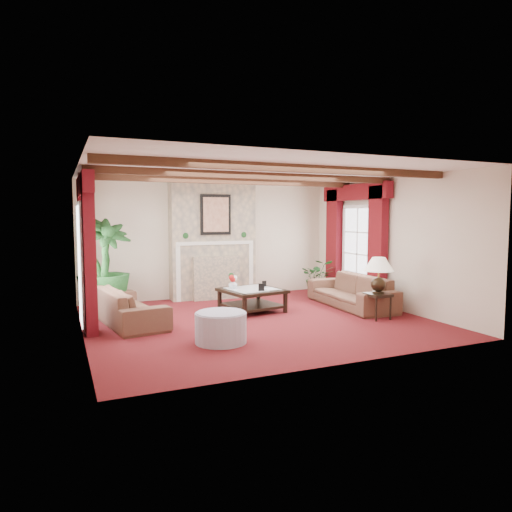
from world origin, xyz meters
name	(u,v)px	position (x,y,z in m)	size (l,w,h in m)	color
floor	(257,320)	(0.00, 0.00, 0.00)	(6.00, 6.00, 0.00)	#4B0D0F
ceiling	(257,172)	(0.00, 0.00, 2.70)	(6.00, 6.00, 0.00)	white
back_wall	(210,240)	(0.00, 2.75, 1.35)	(6.00, 0.02, 2.70)	beige
left_wall	(81,252)	(-3.00, 0.00, 1.35)	(0.02, 5.50, 2.70)	beige
right_wall	(388,243)	(3.00, 0.00, 1.35)	(0.02, 5.50, 2.70)	beige
ceiling_beams	(257,176)	(0.00, 0.00, 2.64)	(6.00, 3.00, 0.12)	#311A0F
fireplace	(212,182)	(0.00, 2.55, 2.70)	(2.00, 0.52, 2.70)	tan
french_door_left	(78,204)	(-2.97, 1.00, 2.13)	(0.10, 1.10, 2.16)	white
french_door_right	(359,207)	(2.97, 1.00, 2.13)	(0.10, 1.10, 2.16)	white
curtains_left	(84,180)	(-2.86, 1.00, 2.55)	(0.20, 2.40, 2.55)	#540B0C
curtains_right	(355,188)	(2.86, 1.00, 2.55)	(0.20, 2.40, 2.55)	#540B0C
sofa_left	(128,300)	(-2.19, 0.72, 0.42)	(0.94, 2.20, 0.83)	black
sofa_right	(351,286)	(2.34, 0.37, 0.45)	(0.79, 2.32, 0.89)	black
potted_palm	(104,286)	(-2.50, 1.87, 0.52)	(1.56, 2.10, 1.05)	black
small_plant	(318,281)	(2.44, 1.85, 0.34)	(1.12, 1.16, 0.69)	black
coffee_table	(252,300)	(0.24, 0.78, 0.23)	(1.10, 1.10, 0.45)	black
side_table	(378,306)	(2.12, -0.80, 0.24)	(0.41, 0.41, 0.48)	black
ottoman	(221,328)	(-1.10, -1.15, 0.23)	(0.78, 0.78, 0.46)	#928FA2
table_lamp	(378,275)	(2.12, -0.80, 0.83)	(0.55, 0.55, 0.70)	black
flower_vase	(233,284)	(-0.09, 1.00, 0.54)	(0.23, 0.24, 0.18)	silver
book	(266,283)	(0.44, 0.52, 0.60)	(0.22, 0.03, 0.30)	black
photo_frame_a	(261,287)	(0.29, 0.44, 0.53)	(0.12, 0.02, 0.16)	black
photo_frame_b	(264,284)	(0.58, 0.93, 0.51)	(0.10, 0.02, 0.13)	black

